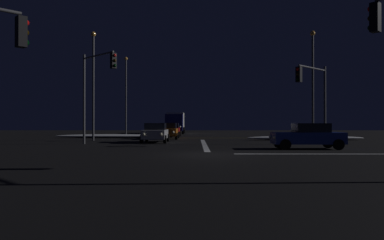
# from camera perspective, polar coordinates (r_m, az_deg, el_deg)

# --- Properties ---
(ground) EXTENTS (120.00, 120.00, 0.10)m
(ground) POSITION_cam_1_polar(r_m,az_deg,el_deg) (19.68, 2.44, -5.22)
(ground) COLOR black
(stop_line_north) EXTENTS (0.35, 14.81, 0.01)m
(stop_line_north) POSITION_cam_1_polar(r_m,az_deg,el_deg) (28.28, 1.84, -3.64)
(stop_line_north) COLOR white
(stop_line_north) RESTS_ON ground
(centre_line_ns) EXTENTS (22.00, 0.15, 0.01)m
(centre_line_ns) POSITION_cam_1_polar(r_m,az_deg,el_deg) (39.86, 1.45, -2.69)
(centre_line_ns) COLOR yellow
(centre_line_ns) RESTS_ON ground
(crosswalk_bar_east) EXTENTS (14.81, 0.40, 0.01)m
(crosswalk_bar_east) POSITION_cam_1_polar(r_m,az_deg,el_deg) (21.79, 26.11, -4.57)
(crosswalk_bar_east) COLOR white
(crosswalk_bar_east) RESTS_ON ground
(snow_bank_left_curb) EXTENTS (11.81, 1.50, 0.39)m
(snow_bank_left_curb) POSITION_cam_1_polar(r_m,az_deg,el_deg) (40.82, -11.91, -2.36)
(snow_bank_left_curb) COLOR white
(snow_bank_left_curb) RESTS_ON ground
(snow_bank_right_curb) EXTENTS (10.74, 1.50, 0.40)m
(snow_bank_right_curb) POSITION_cam_1_polar(r_m,az_deg,el_deg) (36.60, 16.51, -2.58)
(snow_bank_right_curb) COLOR white
(snow_bank_right_curb) RESTS_ON ground
(sedan_silver) EXTENTS (2.02, 4.33, 1.57)m
(sedan_silver) POSITION_cam_1_polar(r_m,az_deg,el_deg) (31.16, -5.48, -1.87)
(sedan_silver) COLOR #B7B7BC
(sedan_silver) RESTS_ON ground
(sedan_orange) EXTENTS (2.02, 4.33, 1.57)m
(sedan_orange) POSITION_cam_1_polar(r_m,az_deg,el_deg) (37.61, -3.61, -1.62)
(sedan_orange) COLOR #C66014
(sedan_orange) RESTS_ON ground
(sedan_red) EXTENTS (2.02, 4.33, 1.57)m
(sedan_red) POSITION_cam_1_polar(r_m,az_deg,el_deg) (43.50, -3.10, -1.45)
(sedan_red) COLOR maroon
(sedan_red) RESTS_ON ground
(sedan_black) EXTENTS (2.02, 4.33, 1.57)m
(sedan_black) POSITION_cam_1_polar(r_m,az_deg,el_deg) (48.98, -3.37, -1.33)
(sedan_black) COLOR black
(sedan_black) RESTS_ON ground
(box_truck) EXTENTS (2.68, 8.28, 3.08)m
(box_truck) POSITION_cam_1_polar(r_m,az_deg,el_deg) (56.32, -2.50, -0.28)
(box_truck) COLOR navy
(box_truck) RESTS_ON ground
(sedan_blue_crossing) EXTENTS (4.33, 2.02, 1.57)m
(sedan_blue_crossing) POSITION_cam_1_polar(r_m,az_deg,el_deg) (24.31, 16.92, -2.27)
(sedan_blue_crossing) COLOR navy
(sedan_blue_crossing) RESTS_ON ground
(traffic_signal_ne) EXTENTS (2.98, 2.98, 5.80)m
(traffic_signal_ne) POSITION_cam_1_polar(r_m,az_deg,el_deg) (28.83, 17.71, 4.39)
(traffic_signal_ne) COLOR #4C4C51
(traffic_signal_ne) RESTS_ON ground
(traffic_signal_nw) EXTENTS (3.13, 3.13, 6.73)m
(traffic_signal_nw) POSITION_cam_1_polar(r_m,az_deg,el_deg) (28.55, -14.19, 5.67)
(traffic_signal_nw) COLOR #4C4C51
(traffic_signal_nw) RESTS_ON ground
(streetlamp_left_far) EXTENTS (0.44, 0.44, 10.19)m
(streetlamp_left_far) POSITION_cam_1_polar(r_m,az_deg,el_deg) (50.81, -9.81, 4.35)
(streetlamp_left_far) COLOR #424247
(streetlamp_left_far) RESTS_ON ground
(streetlamp_right_near) EXTENTS (0.44, 0.44, 9.74)m
(streetlamp_right_near) POSITION_cam_1_polar(r_m,az_deg,el_deg) (35.61, 17.55, 6.02)
(streetlamp_right_near) COLOR #424247
(streetlamp_right_near) RESTS_ON ground
(streetlamp_left_near) EXTENTS (0.44, 0.44, 9.69)m
(streetlamp_left_near) POSITION_cam_1_polar(r_m,az_deg,el_deg) (35.24, -14.49, 6.04)
(streetlamp_left_near) COLOR #424247
(streetlamp_left_near) RESTS_ON ground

